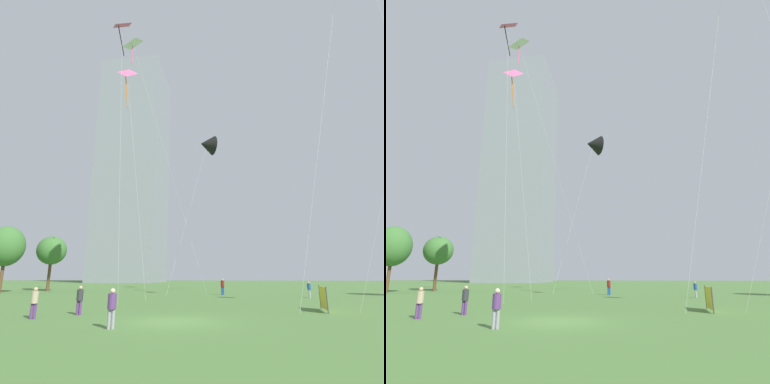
% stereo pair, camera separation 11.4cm
% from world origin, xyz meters
% --- Properties ---
extents(ground, '(280.00, 280.00, 0.00)m').
position_xyz_m(ground, '(0.00, 0.00, 0.00)').
color(ground, '#4C7538').
extents(person_standing_0, '(0.36, 0.36, 1.63)m').
position_xyz_m(person_standing_0, '(-2.31, -2.47, 0.94)').
color(person_standing_0, gray).
rests_on(person_standing_0, ground).
extents(person_standing_1, '(0.41, 0.41, 1.84)m').
position_xyz_m(person_standing_1, '(2.45, 22.23, 1.06)').
color(person_standing_1, '#1E478C').
rests_on(person_standing_1, ground).
extents(person_standing_2, '(0.35, 0.35, 1.60)m').
position_xyz_m(person_standing_2, '(-5.79, 2.09, 0.92)').
color(person_standing_2, '#593372').
rests_on(person_standing_2, ground).
extents(person_standing_4, '(0.35, 0.35, 1.59)m').
position_xyz_m(person_standing_4, '(11.26, 18.18, 0.92)').
color(person_standing_4, gray).
rests_on(person_standing_4, ground).
extents(person_standing_5, '(0.35, 0.35, 1.58)m').
position_xyz_m(person_standing_5, '(-7.40, 0.23, 0.91)').
color(person_standing_5, '#593372').
rests_on(person_standing_5, ground).
extents(kite_flying_1, '(3.56, 4.49, 30.45)m').
position_xyz_m(kite_flying_1, '(-8.19, 12.22, 29.31)').
color(kite_flying_1, silver).
rests_on(kite_flying_1, ground).
extents(kite_flying_2, '(3.72, 1.95, 24.20)m').
position_xyz_m(kite_flying_2, '(-7.17, 12.11, 22.92)').
color(kite_flying_2, silver).
rests_on(kite_flying_2, ground).
extents(kite_flying_3, '(6.35, 9.01, 23.40)m').
position_xyz_m(kite_flying_3, '(0.61, 28.78, 21.87)').
color(kite_flying_3, silver).
rests_on(kite_flying_3, ground).
extents(kite_flying_5, '(10.83, 6.01, 33.44)m').
position_xyz_m(kite_flying_5, '(-8.86, 18.70, 32.37)').
color(kite_flying_5, silver).
rests_on(kite_flying_5, ground).
extents(park_tree_0, '(4.76, 4.76, 8.68)m').
position_xyz_m(park_tree_0, '(-26.40, 23.74, 6.00)').
color(park_tree_0, brown).
rests_on(park_tree_0, ground).
extents(park_tree_1, '(4.26, 4.26, 7.94)m').
position_xyz_m(park_tree_1, '(-23.02, 29.32, 5.82)').
color(park_tree_1, brown).
rests_on(park_tree_1, ground).
extents(distant_highrise_0, '(23.01, 24.37, 81.37)m').
position_xyz_m(distant_highrise_0, '(-29.55, 92.58, 40.68)').
color(distant_highrise_0, gray).
rests_on(distant_highrise_0, ground).
extents(event_banner, '(0.44, 2.67, 1.53)m').
position_xyz_m(event_banner, '(8.75, 5.35, 0.81)').
color(event_banner, '#4C4C4C').
rests_on(event_banner, ground).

